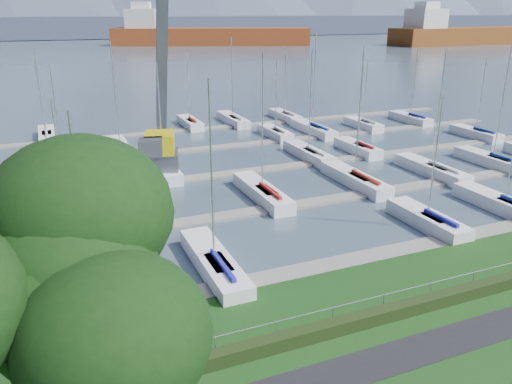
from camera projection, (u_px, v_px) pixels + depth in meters
path at (386, 360)px, 22.26m from camera, size 160.00×2.00×0.04m
water at (65, 44)px, 250.39m from camera, size 800.00×540.00×0.20m
hedge at (354, 322)px, 24.40m from camera, size 80.00×0.70×0.70m
fence at (351, 303)px, 24.46m from camera, size 80.00×0.04×0.04m
foothill at (58, 27)px, 308.90m from camera, size 900.00×80.00×12.00m
docks at (199, 178)px, 47.48m from camera, size 90.00×41.60×0.25m
tree at (38, 281)px, 12.29m from camera, size 8.77×8.18×11.98m
crane at (160, 118)px, 46.46m from camera, size 5.27×13.46×22.35m
cargo_ship_mid at (202, 37)px, 235.97m from camera, size 92.03×49.37×21.50m
cargo_ship_east at (470, 36)px, 242.62m from camera, size 93.48×19.18×21.50m
sailboat_fleet at (171, 117)px, 46.76m from camera, size 76.06×49.21×13.10m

